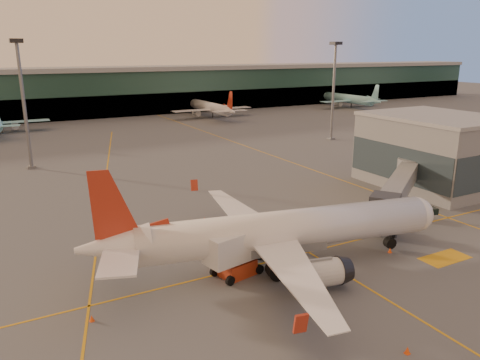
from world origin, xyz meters
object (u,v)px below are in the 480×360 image
main_airplane (276,232)px  gpu_cart (419,215)px  catering_truck (235,251)px  pushback_tug (373,225)px

main_airplane → gpu_cart: size_ratio=16.86×
main_airplane → catering_truck: size_ratio=5.90×
main_airplane → catering_truck: bearing=-170.3°
catering_truck → pushback_tug: (22.49, 2.79, -2.22)m
main_airplane → gpu_cart: main_airplane is taller
gpu_cart → catering_truck: bearing=163.8°
gpu_cart → pushback_tug: (-8.78, 0.07, 0.06)m
catering_truck → pushback_tug: size_ratio=1.95×
main_airplane → pushback_tug: size_ratio=11.52×
main_airplane → pushback_tug: main_airplane is taller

